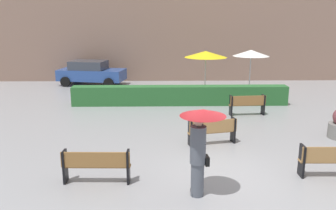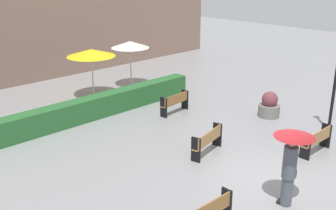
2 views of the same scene
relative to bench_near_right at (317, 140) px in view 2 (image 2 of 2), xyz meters
name	(u,v)px [view 2 (image 2 of 2)]	position (x,y,z in m)	size (l,w,h in m)	color
ground_plane	(270,181)	(-2.87, 0.02, -0.52)	(60.00, 60.00, 0.00)	gray
bench_near_right	(317,140)	(0.00, 0.00, 0.00)	(1.57, 0.40, 0.90)	#9E7242
bench_back_row	(175,102)	(-0.70, 6.37, 0.01)	(1.62, 0.49, 0.91)	olive
bench_mid_center	(208,140)	(-2.80, 2.63, 0.00)	(1.71, 0.68, 0.89)	#9E7242
pedestrian_with_umbrella	(291,156)	(-3.63, -0.97, 0.95)	(1.09, 1.09, 2.18)	#4C515B
planter_pot	(269,106)	(1.98, 3.21, -0.03)	(0.93, 0.93, 1.14)	slate
patio_umbrella_yellow	(91,53)	(-2.05, 10.82, 1.77)	(2.37, 2.37, 2.47)	silver
patio_umbrella_white	(130,45)	(0.51, 10.98, 1.81)	(2.03, 2.03, 2.51)	silver
hedge_strip	(95,107)	(-3.60, 8.42, -0.05)	(10.70, 0.70, 0.95)	#28602D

